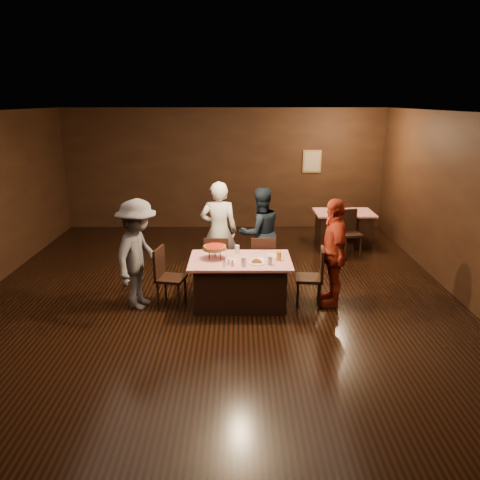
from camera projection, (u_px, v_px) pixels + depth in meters
name	position (u px, v px, depth m)	size (l,w,h in m)	color
room	(214.00, 175.00, 6.79)	(10.00, 10.04, 3.02)	black
main_table	(240.00, 282.00, 7.47)	(1.60, 1.00, 0.77)	#A60B10
back_table	(343.00, 228.00, 10.58)	(1.30, 0.90, 0.77)	#A70B0F
chair_far_left	(217.00, 261.00, 8.16)	(0.42, 0.42, 0.95)	black
chair_far_right	(263.00, 261.00, 8.16)	(0.42, 0.42, 0.95)	black
chair_end_left	(171.00, 277.00, 7.44)	(0.42, 0.42, 0.95)	black
chair_end_right	(309.00, 277.00, 7.45)	(0.42, 0.42, 0.95)	black
chair_back_near	(350.00, 233.00, 9.88)	(0.42, 0.42, 0.95)	black
chair_back_far	(338.00, 218.00, 11.13)	(0.42, 0.42, 0.95)	black
diner_white_jacket	(219.00, 231.00, 8.42)	(0.66, 0.44, 1.82)	silver
diner_navy_hoodie	(260.00, 233.00, 8.56)	(0.82, 0.64, 1.68)	black
diner_grey_knit	(138.00, 254.00, 7.26)	(1.13, 0.65, 1.75)	#545358
diner_red_shirt	(333.00, 252.00, 7.38)	(1.02, 0.42, 1.74)	#A62F1A
pizza_stand	(215.00, 248.00, 7.35)	(0.38, 0.38, 0.22)	black
plate_with_slice	(257.00, 262.00, 7.18)	(0.25, 0.25, 0.06)	white
plate_empty	(274.00, 256.00, 7.50)	(0.25, 0.25, 0.01)	white
glass_front_left	(244.00, 262.00, 7.05)	(0.08, 0.08, 0.14)	silver
glass_front_right	(270.00, 260.00, 7.10)	(0.08, 0.08, 0.14)	silver
glass_amber	(279.00, 256.00, 7.29)	(0.08, 0.08, 0.14)	#BF7F26
glass_back	(237.00, 249.00, 7.62)	(0.08, 0.08, 0.14)	silver
condiments	(228.00, 263.00, 7.07)	(0.17, 0.10, 0.09)	silver
napkin_center	(259.00, 259.00, 7.36)	(0.16, 0.16, 0.01)	white
napkin_left	(231.00, 260.00, 7.31)	(0.16, 0.16, 0.01)	white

